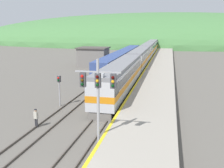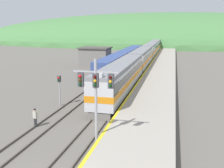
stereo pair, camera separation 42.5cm
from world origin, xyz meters
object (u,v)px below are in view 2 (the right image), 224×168
at_px(express_train_lead_car, 121,77).
at_px(carriage_third, 151,50).
at_px(signal_post_siding, 59,84).
at_px(carriage_second, 142,58).
at_px(carriage_fourth, 156,45).
at_px(siding_train, 124,58).
at_px(track_worker, 35,117).
at_px(signal_mast_main, 96,89).

xyz_separation_m(express_train_lead_car, carriage_third, (0.00, 42.83, -0.01)).
relative_size(express_train_lead_car, signal_post_siding, 6.22).
bearing_deg(carriage_second, carriage_fourth, 90.00).
distance_m(express_train_lead_car, signal_post_siding, 8.84).
bearing_deg(carriage_fourth, siding_train, -96.53).
distance_m(siding_train, signal_post_siding, 32.20).
xyz_separation_m(siding_train, track_worker, (-0.72, -38.63, -0.82)).
height_order(express_train_lead_car, carriage_fourth, express_train_lead_car).
bearing_deg(track_worker, signal_mast_main, -22.44).
distance_m(carriage_third, signal_post_siding, 49.92).
height_order(carriage_third, signal_mast_main, signal_mast_main).
distance_m(signal_mast_main, signal_post_siding, 11.67).
bearing_deg(siding_train, signal_post_siding, -92.32).
xyz_separation_m(carriage_second, signal_mast_main, (1.34, -37.90, 2.16)).
relative_size(express_train_lead_car, carriage_fourth, 1.09).
xyz_separation_m(carriage_third, carriage_fourth, (0.00, 20.82, 0.00)).
xyz_separation_m(carriage_fourth, siding_train, (-4.38, -38.26, -0.52)).
distance_m(carriage_third, siding_train, 17.98).
xyz_separation_m(carriage_third, track_worker, (-5.10, -56.07, -1.33)).
height_order(carriage_second, signal_post_siding, carriage_second).
bearing_deg(signal_post_siding, signal_mast_main, -52.44).
relative_size(siding_train, signal_mast_main, 6.27).
xyz_separation_m(signal_mast_main, signal_post_siding, (-7.02, 9.13, -1.91)).
bearing_deg(carriage_fourth, track_worker, -93.80).
bearing_deg(express_train_lead_car, signal_mast_main, -85.19).
xyz_separation_m(carriage_second, track_worker, (-5.10, -35.24, -1.33)).
height_order(signal_mast_main, signal_post_siding, signal_mast_main).
bearing_deg(carriage_third, signal_mast_main, -88.69).
bearing_deg(carriage_third, carriage_fourth, 90.00).
bearing_deg(carriage_second, siding_train, 142.21).
distance_m(express_train_lead_car, signal_mast_main, 16.09).
relative_size(carriage_fourth, signal_mast_main, 3.05).
distance_m(express_train_lead_car, carriage_fourth, 63.66).
height_order(carriage_second, signal_mast_main, signal_mast_main).
bearing_deg(track_worker, signal_post_siding, 95.13).
distance_m(carriage_third, carriage_fourth, 20.82).
bearing_deg(express_train_lead_car, signal_post_siding, -130.02).
relative_size(siding_train, signal_post_siding, 11.70).
relative_size(carriage_second, carriage_fourth, 1.00).
height_order(signal_post_siding, track_worker, signal_post_siding).
bearing_deg(signal_post_siding, express_train_lead_car, 49.98).
height_order(carriage_second, track_worker, carriage_second).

